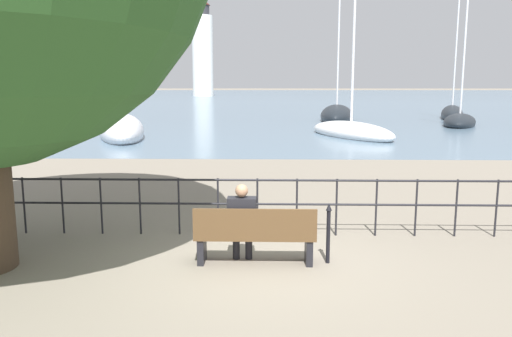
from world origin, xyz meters
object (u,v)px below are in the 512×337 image
object	(u,v)px
park_bench	(255,236)
sailboat_2	(351,132)
seated_person_left	(242,220)
sailboat_3	(452,114)
harbor_lighthouse	(203,51)
sailboat_5	(460,121)
closed_umbrella	(328,230)
sailboat_1	(122,130)
sailboat_0	(337,116)

from	to	relation	value
park_bench	sailboat_2	world-z (taller)	sailboat_2
seated_person_left	sailboat_2	distance (m)	20.16
sailboat_3	harbor_lighthouse	size ratio (longest dim) A/B	0.47
park_bench	sailboat_5	distance (m)	30.16
harbor_lighthouse	closed_umbrella	bearing A→B (deg)	-81.70
park_bench	seated_person_left	bearing A→B (deg)	159.36
closed_umbrella	sailboat_5	distance (m)	29.63
closed_umbrella	sailboat_3	world-z (taller)	sailboat_3
park_bench	closed_umbrella	bearing A→B (deg)	3.53
closed_umbrella	sailboat_1	size ratio (longest dim) A/B	0.10
closed_umbrella	sailboat_1	bearing A→B (deg)	114.79
closed_umbrella	park_bench	bearing A→B (deg)	-176.47
sailboat_3	seated_person_left	bearing A→B (deg)	-94.58
closed_umbrella	sailboat_0	size ratio (longest dim) A/B	0.09
harbor_lighthouse	sailboat_2	bearing A→B (deg)	-78.39
sailboat_0	sailboat_2	world-z (taller)	sailboat_0
sailboat_0	sailboat_2	size ratio (longest dim) A/B	1.39
park_bench	harbor_lighthouse	xyz separation A→B (m)	(-17.32, 126.47, 11.32)
sailboat_3	harbor_lighthouse	bearing A→B (deg)	129.55
sailboat_3	harbor_lighthouse	xyz separation A→B (m)	(-33.01, 91.01, 11.39)
closed_umbrella	harbor_lighthouse	distance (m)	128.23
park_bench	sailboat_0	bearing A→B (deg)	80.26
seated_person_left	sailboat_1	bearing A→B (deg)	111.42
harbor_lighthouse	sailboat_1	bearing A→B (deg)	-84.86
sailboat_1	harbor_lighthouse	xyz separation A→B (m)	(-9.66, 107.40, 11.39)
park_bench	sailboat_1	bearing A→B (deg)	111.87
seated_person_left	sailboat_2	bearing A→B (deg)	76.13
closed_umbrella	sailboat_5	xyz separation A→B (m)	(12.11, 27.04, -0.22)
sailboat_0	sailboat_1	distance (m)	18.66
sailboat_2	harbor_lighthouse	size ratio (longest dim) A/B	0.31
sailboat_0	sailboat_1	world-z (taller)	sailboat_0
seated_person_left	closed_umbrella	size ratio (longest dim) A/B	1.31
seated_person_left	sailboat_3	world-z (taller)	sailboat_3
closed_umbrella	sailboat_5	bearing A→B (deg)	65.88
park_bench	closed_umbrella	distance (m)	1.13
sailboat_5	park_bench	bearing A→B (deg)	-93.06
closed_umbrella	sailboat_2	distance (m)	19.89
sailboat_2	sailboat_5	world-z (taller)	sailboat_5
closed_umbrella	harbor_lighthouse	xyz separation A→B (m)	(-18.44, 126.40, 11.23)
sailboat_5	harbor_lighthouse	xyz separation A→B (m)	(-30.54, 99.36, 11.45)
park_bench	sailboat_3	xyz separation A→B (m)	(15.69, 35.46, -0.07)
sailboat_3	sailboat_1	bearing A→B (deg)	-125.33
park_bench	sailboat_3	distance (m)	38.78
seated_person_left	closed_umbrella	distance (m)	1.33
sailboat_0	sailboat_2	bearing A→B (deg)	-85.23
sailboat_0	seated_person_left	bearing A→B (deg)	-91.22
harbor_lighthouse	seated_person_left	bearing A→B (deg)	-82.29
seated_person_left	sailboat_2	xyz separation A→B (m)	(4.83, 19.57, -0.42)
seated_person_left	sailboat_2	world-z (taller)	sailboat_2
closed_umbrella	sailboat_1	xyz separation A→B (m)	(-8.78, 19.01, -0.16)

